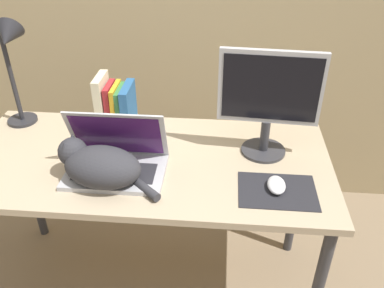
{
  "coord_description": "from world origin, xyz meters",
  "views": [
    {
      "loc": [
        0.3,
        -0.96,
        1.67
      ],
      "look_at": [
        0.19,
        0.3,
        0.85
      ],
      "focal_mm": 38.0,
      "sensor_mm": 36.0,
      "label": 1
    }
  ],
  "objects": [
    {
      "name": "external_monitor",
      "position": [
        0.47,
        0.43,
        0.99
      ],
      "size": [
        0.39,
        0.18,
        0.43
      ],
      "color": "#333338",
      "rests_on": "desk"
    },
    {
      "name": "desk",
      "position": [
        0.0,
        0.34,
        0.68
      ],
      "size": [
        1.46,
        0.67,
        0.75
      ],
      "color": "tan",
      "rests_on": "ground_plane"
    },
    {
      "name": "laptop",
      "position": [
        -0.09,
        0.25,
        0.8
      ],
      "size": [
        0.37,
        0.24,
        0.24
      ],
      "color": "#B7B7BC",
      "rests_on": "desk"
    },
    {
      "name": "cat",
      "position": [
        -0.13,
        0.17,
        0.83
      ],
      "size": [
        0.39,
        0.22,
        0.16
      ],
      "color": "#333338",
      "rests_on": "desk"
    },
    {
      "name": "desk_lamp",
      "position": [
        -0.58,
        0.55,
        1.08
      ],
      "size": [
        0.17,
        0.17,
        0.48
      ],
      "color": "#28282D",
      "rests_on": "desk"
    },
    {
      "name": "book_row",
      "position": [
        -0.16,
        0.56,
        0.86
      ],
      "size": [
        0.15,
        0.17,
        0.24
      ],
      "color": "beige",
      "rests_on": "desk"
    },
    {
      "name": "mousepad",
      "position": [
        0.5,
        0.18,
        0.75
      ],
      "size": [
        0.28,
        0.2,
        0.0
      ],
      "color": "#232328",
      "rests_on": "desk"
    },
    {
      "name": "computer_mouse",
      "position": [
        0.5,
        0.19,
        0.77
      ],
      "size": [
        0.06,
        0.1,
        0.03
      ],
      "color": "silver",
      "rests_on": "mousepad"
    }
  ]
}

